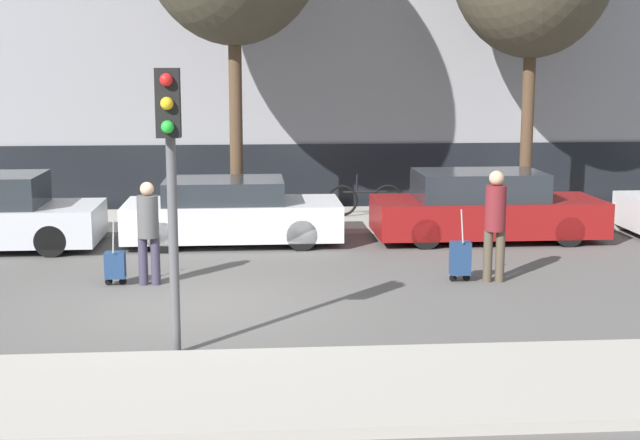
{
  "coord_description": "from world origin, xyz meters",
  "views": [
    {
      "loc": [
        0.8,
        -12.9,
        3.49
      ],
      "look_at": [
        1.97,
        1.8,
        0.95
      ],
      "focal_mm": 50.0,
      "sensor_mm": 36.0,
      "label": 1
    }
  ],
  "objects_px": {
    "pedestrian_left": "(148,227)",
    "traffic_light": "(170,153)",
    "parked_car_1": "(231,213)",
    "parked_car_2": "(484,208)",
    "trolley_right": "(460,258)",
    "pedestrian_right": "(495,219)",
    "trolley_left": "(115,265)",
    "parked_bicycle": "(365,200)"
  },
  "relations": [
    {
      "from": "pedestrian_left",
      "to": "traffic_light",
      "type": "relative_size",
      "value": 0.48
    },
    {
      "from": "parked_car_1",
      "to": "parked_car_2",
      "type": "height_order",
      "value": "parked_car_2"
    },
    {
      "from": "parked_car_1",
      "to": "trolley_right",
      "type": "xyz_separation_m",
      "value": [
        3.81,
        -3.56,
        -0.23
      ]
    },
    {
      "from": "parked_car_1",
      "to": "traffic_light",
      "type": "distance_m",
      "value": 7.35
    },
    {
      "from": "parked_car_1",
      "to": "trolley_right",
      "type": "distance_m",
      "value": 5.22
    },
    {
      "from": "trolley_right",
      "to": "traffic_light",
      "type": "distance_m",
      "value": 5.99
    },
    {
      "from": "parked_car_1",
      "to": "pedestrian_right",
      "type": "distance_m",
      "value": 5.69
    },
    {
      "from": "trolley_left",
      "to": "pedestrian_right",
      "type": "xyz_separation_m",
      "value": [
        6.17,
        -0.26,
        0.72
      ]
    },
    {
      "from": "parked_car_1",
      "to": "pedestrian_right",
      "type": "xyz_separation_m",
      "value": [
        4.36,
        -3.62,
        0.44
      ]
    },
    {
      "from": "pedestrian_right",
      "to": "trolley_right",
      "type": "height_order",
      "value": "pedestrian_right"
    },
    {
      "from": "parked_car_2",
      "to": "trolley_right",
      "type": "height_order",
      "value": "parked_car_2"
    },
    {
      "from": "trolley_left",
      "to": "parked_bicycle",
      "type": "height_order",
      "value": "trolley_left"
    },
    {
      "from": "parked_bicycle",
      "to": "parked_car_1",
      "type": "bearing_deg",
      "value": -141.91
    },
    {
      "from": "trolley_right",
      "to": "traffic_light",
      "type": "xyz_separation_m",
      "value": [
        -4.36,
        -3.53,
        2.1
      ]
    },
    {
      "from": "parked_car_2",
      "to": "pedestrian_right",
      "type": "bearing_deg",
      "value": -102.38
    },
    {
      "from": "pedestrian_left",
      "to": "pedestrian_right",
      "type": "height_order",
      "value": "pedestrian_right"
    },
    {
      "from": "parked_car_2",
      "to": "trolley_left",
      "type": "distance_m",
      "value": 7.72
    },
    {
      "from": "parked_car_1",
      "to": "pedestrian_left",
      "type": "bearing_deg",
      "value": -110.38
    },
    {
      "from": "pedestrian_left",
      "to": "trolley_right",
      "type": "height_order",
      "value": "pedestrian_left"
    },
    {
      "from": "trolley_left",
      "to": "traffic_light",
      "type": "relative_size",
      "value": 0.31
    },
    {
      "from": "parked_car_1",
      "to": "trolley_left",
      "type": "height_order",
      "value": "parked_car_1"
    },
    {
      "from": "trolley_left",
      "to": "parked_car_1",
      "type": "bearing_deg",
      "value": 61.79
    },
    {
      "from": "trolley_left",
      "to": "parked_bicycle",
      "type": "relative_size",
      "value": 0.61
    },
    {
      "from": "trolley_right",
      "to": "parked_car_2",
      "type": "bearing_deg",
      "value": 69.27
    },
    {
      "from": "parked_car_1",
      "to": "parked_bicycle",
      "type": "bearing_deg",
      "value": 38.09
    },
    {
      "from": "parked_car_1",
      "to": "traffic_light",
      "type": "xyz_separation_m",
      "value": [
        -0.55,
        -7.09,
        1.87
      ]
    },
    {
      "from": "trolley_right",
      "to": "traffic_light",
      "type": "relative_size",
      "value": 0.35
    },
    {
      "from": "parked_car_1",
      "to": "pedestrian_left",
      "type": "xyz_separation_m",
      "value": [
        -1.26,
        -3.38,
        0.34
      ]
    },
    {
      "from": "pedestrian_left",
      "to": "parked_car_1",
      "type": "bearing_deg",
      "value": 71.33
    },
    {
      "from": "pedestrian_left",
      "to": "trolley_left",
      "type": "height_order",
      "value": "pedestrian_left"
    },
    {
      "from": "parked_car_2",
      "to": "pedestrian_left",
      "type": "distance_m",
      "value": 7.23
    },
    {
      "from": "parked_car_2",
      "to": "pedestrian_right",
      "type": "relative_size",
      "value": 2.5
    },
    {
      "from": "trolley_left",
      "to": "parked_bicycle",
      "type": "xyz_separation_m",
      "value": [
        4.81,
        5.72,
        0.16
      ]
    },
    {
      "from": "parked_car_1",
      "to": "parked_bicycle",
      "type": "height_order",
      "value": "parked_car_1"
    },
    {
      "from": "trolley_left",
      "to": "pedestrian_right",
      "type": "bearing_deg",
      "value": -2.38
    },
    {
      "from": "parked_car_1",
      "to": "pedestrian_left",
      "type": "relative_size",
      "value": 2.54
    },
    {
      "from": "parked_car_1",
      "to": "parked_car_2",
      "type": "relative_size",
      "value": 0.93
    },
    {
      "from": "pedestrian_left",
      "to": "parked_car_2",
      "type": "bearing_deg",
      "value": 29.27
    },
    {
      "from": "pedestrian_left",
      "to": "trolley_left",
      "type": "relative_size",
      "value": 1.55
    },
    {
      "from": "parked_bicycle",
      "to": "parked_car_2",
      "type": "bearing_deg",
      "value": -48.17
    },
    {
      "from": "parked_car_2",
      "to": "parked_car_1",
      "type": "bearing_deg",
      "value": 179.56
    },
    {
      "from": "pedestrian_right",
      "to": "parked_bicycle",
      "type": "height_order",
      "value": "pedestrian_right"
    }
  ]
}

